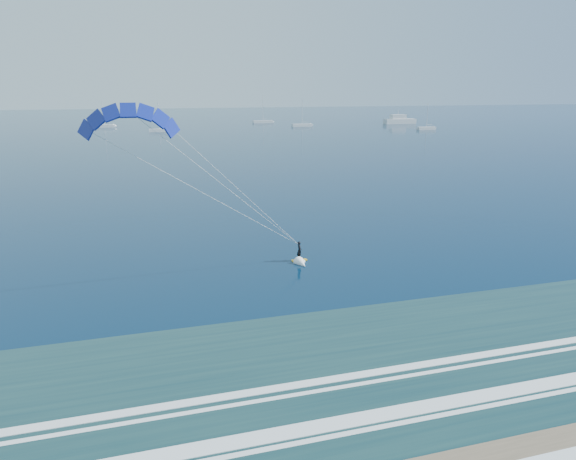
# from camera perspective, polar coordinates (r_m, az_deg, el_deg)

# --- Properties ---
(kitesurfer_rig) EXTENTS (21.39, 8.54, 16.97)m
(kitesurfer_rig) POSITION_cam_1_polar(r_m,az_deg,el_deg) (45.29, -7.06, 4.82)
(kitesurfer_rig) COLOR gold
(kitesurfer_rig) RESTS_ON ground
(motor_yacht) EXTENTS (16.01, 4.27, 6.48)m
(motor_yacht) POSITION_cam_1_polar(r_m,az_deg,el_deg) (263.33, 12.26, 11.84)
(motor_yacht) COLOR silver
(motor_yacht) RESTS_ON ground
(sailboat_1) EXTENTS (9.12, 2.40, 12.23)m
(sailboat_1) POSITION_cam_1_polar(r_m,az_deg,el_deg) (246.90, -19.73, 10.83)
(sailboat_1) COLOR silver
(sailboat_1) RESTS_ON ground
(sailboat_2) EXTENTS (8.40, 2.40, 11.70)m
(sailboat_2) POSITION_cam_1_polar(r_m,az_deg,el_deg) (215.66, -14.06, 10.72)
(sailboat_2) COLOR silver
(sailboat_2) RESTS_ON ground
(sailboat_3) EXTENTS (10.15, 2.40, 13.61)m
(sailboat_3) POSITION_cam_1_polar(r_m,az_deg,el_deg) (263.65, -2.81, 11.94)
(sailboat_3) COLOR silver
(sailboat_3) RESTS_ON ground
(sailboat_4) EXTENTS (9.33, 2.40, 12.65)m
(sailboat_4) POSITION_cam_1_polar(r_m,az_deg,el_deg) (239.01, 1.57, 11.59)
(sailboat_4) COLOR silver
(sailboat_4) RESTS_ON ground
(sailboat_5) EXTENTS (7.99, 2.40, 10.92)m
(sailboat_5) POSITION_cam_1_polar(r_m,az_deg,el_deg) (227.89, 15.12, 10.88)
(sailboat_5) COLOR silver
(sailboat_5) RESTS_ON ground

